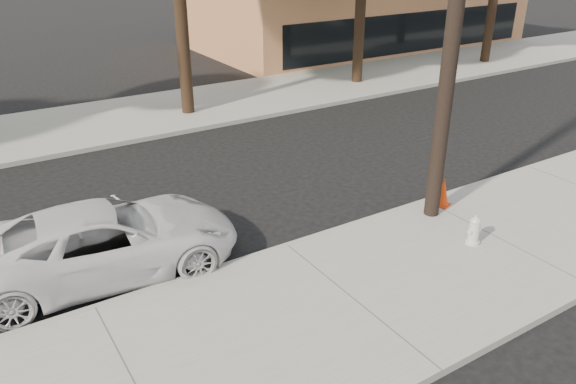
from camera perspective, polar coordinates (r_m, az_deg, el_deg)
The scene contains 9 objects.
ground at distance 13.53m, azimuth -4.86°, elevation -2.04°, with size 120.00×120.00×0.00m, color black.
near_sidewalk at distance 10.40m, azimuth 6.45°, elevation -10.87°, with size 90.00×4.40×0.15m, color gray.
far_sidewalk at distance 20.91m, azimuth -15.89°, elevation 7.27°, with size 90.00×5.00×0.15m, color gray.
curb_near at distance 11.89m, azimuth -0.13°, elevation -5.65°, with size 90.00×0.12×0.16m, color #9E9B93.
building_main at distance 34.53m, azimuth 6.74°, elevation 18.08°, with size 18.00×10.00×4.00m, color #C27751.
utility_pole at distance 12.18m, azimuth 16.67°, elevation 17.25°, with size 1.40×0.34×9.00m.
police_cruiser at distance 11.43m, azimuth -18.00°, elevation -4.71°, with size 2.35×5.10×1.42m, color silver.
fire_hydrant at distance 12.38m, azimuth 18.38°, elevation -3.75°, with size 0.32×0.30×0.61m.
traffic_cone at distance 13.86m, azimuth 15.47°, elevation 0.01°, with size 0.47×0.47×0.70m.
Camera 1 is at (-5.42, -10.75, 6.17)m, focal length 35.00 mm.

